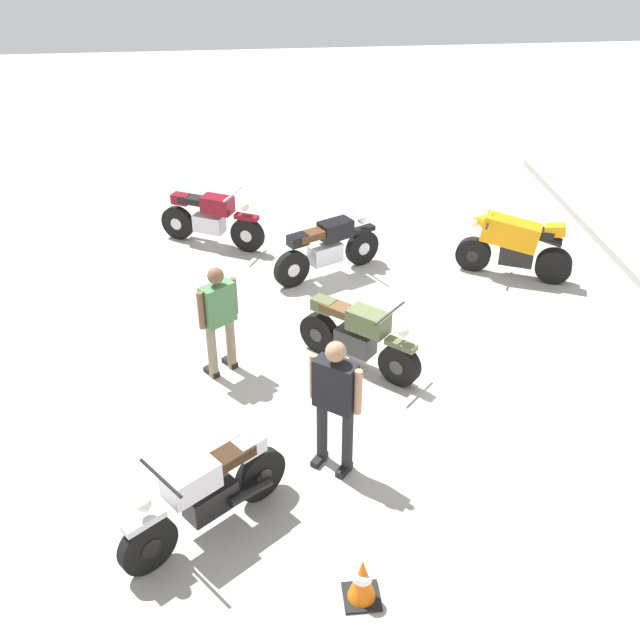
% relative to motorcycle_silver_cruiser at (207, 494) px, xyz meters
% --- Properties ---
extents(ground_plane, '(40.00, 40.00, 0.00)m').
position_rel_motorcycle_silver_cruiser_xyz_m(ground_plane, '(-3.46, 2.57, -0.52)').
color(ground_plane, '#B7B2A8').
extents(motorcycle_silver_cruiser, '(1.38, 1.72, 1.09)m').
position_rel_motorcycle_silver_cruiser_xyz_m(motorcycle_silver_cruiser, '(0.00, 0.00, 0.00)').
color(motorcycle_silver_cruiser, black).
rests_on(motorcycle_silver_cruiser, ground).
extents(motorcycle_olive_vintage, '(1.42, 1.56, 1.07)m').
position_rel_motorcycle_silver_cruiser_xyz_m(motorcycle_olive_vintage, '(-2.85, 2.00, -0.03)').
color(motorcycle_olive_vintage, black).
rests_on(motorcycle_olive_vintage, ground).
extents(motorcycle_orange_sportbike, '(1.03, 1.85, 1.14)m').
position_rel_motorcycle_silver_cruiser_xyz_m(motorcycle_orange_sportbike, '(-5.25, 5.00, 0.07)').
color(motorcycle_orange_sportbike, black).
rests_on(motorcycle_orange_sportbike, ground).
extents(motorcycle_maroon_cruiser, '(1.07, 1.92, 1.09)m').
position_rel_motorcycle_silver_cruiser_xyz_m(motorcycle_maroon_cruiser, '(-6.97, -0.14, 0.00)').
color(motorcycle_maroon_cruiser, black).
rests_on(motorcycle_maroon_cruiser, ground).
extents(motorcycle_black_cruiser, '(1.08, 1.90, 1.09)m').
position_rel_motorcycle_silver_cruiser_xyz_m(motorcycle_black_cruiser, '(-5.58, 1.86, 0.00)').
color(motorcycle_black_cruiser, black).
rests_on(motorcycle_black_cruiser, ground).
extents(person_in_green_shirt, '(0.51, 0.56, 1.64)m').
position_rel_motorcycle_silver_cruiser_xyz_m(person_in_green_shirt, '(-2.89, 0.10, 0.41)').
color(person_in_green_shirt, gray).
rests_on(person_in_green_shirt, ground).
extents(person_in_black_shirt, '(0.52, 0.59, 1.74)m').
position_rel_motorcycle_silver_cruiser_xyz_m(person_in_black_shirt, '(-0.87, 1.44, 0.48)').
color(person_in_black_shirt, '#262628').
rests_on(person_in_black_shirt, ground).
extents(traffic_cone, '(0.36, 0.36, 0.53)m').
position_rel_motorcycle_silver_cruiser_xyz_m(traffic_cone, '(1.03, 1.49, -0.26)').
color(traffic_cone, black).
rests_on(traffic_cone, ground).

